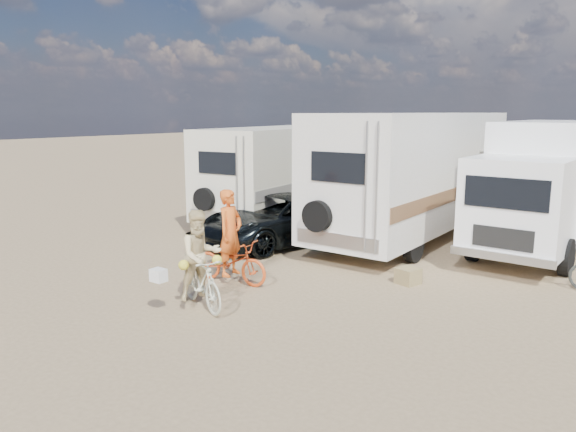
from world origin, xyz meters
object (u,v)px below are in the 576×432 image
Objects in this scene: box_truck at (543,188)px; crate at (408,276)px; rv_main at (415,176)px; rider_woman at (201,264)px; rv_left at (282,173)px; bike_man at (231,261)px; cooler at (316,240)px; bike_woman at (201,282)px; rider_man at (230,241)px; dark_suv at (281,219)px.

box_truck reaches higher than crate.
rv_main reaches higher than rider_woman.
rv_left reaches higher than bike_man.
bike_man is at bearing 43.25° from rider_woman.
rv_left reaches higher than crate.
rv_main reaches higher than cooler.
bike_man is 3.86m from cooler.
rv_main is 5.13× the size of rider_woman.
bike_man is at bearing -102.17° from rv_main.
rider_man is (-0.63, 1.54, 0.44)m from bike_woman.
rider_woman is (0.00, 0.00, 0.35)m from bike_woman.
rider_woman is at bearing -164.16° from rider_man.
rv_main reaches higher than rv_left.
rv_main is 5.03m from rv_left.
rv_left reaches higher than rider_man.
box_truck is 3.71× the size of bike_man.
box_truck reaches higher than rider_man.
crate is (3.25, 2.30, -0.79)m from rider_man.
rv_left reaches higher than rider_woman.
cooler is at bearing -47.61° from rv_left.
rv_left is 8.57m from box_truck.
cooler is at bearing 30.50° from bike_woman.
bike_woman is 3.29× the size of cooler.
rv_left is at bearing 48.49° from bike_woman.
dark_suv reaches higher than bike_man.
bike_woman is (4.29, -8.24, -1.10)m from rv_left.
rv_main is 3.56m from box_truck.
bike_man is 4.23× the size of crate.
cooler is 3.84m from crate.
bike_woman is 4.66m from crate.
rv_main reaches higher than bike_man.
cooler reaches higher than crate.
cooler is (-0.27, 3.84, -0.76)m from rider_man.
box_truck reaches higher than bike_woman.
rider_woman is 4.70m from crate.
cooler is at bearing -146.55° from box_truck.
bike_man is at bearing -144.70° from crate.
bike_man is (3.66, -6.69, -1.14)m from rv_left.
dark_suv is at bearing -132.60° from rv_main.
bike_woman is at bearing -164.16° from rider_man.
cooler is (1.11, 0.16, -0.50)m from dark_suv.
rv_left is at bearing 147.54° from crate.
bike_woman reaches higher than cooler.
rider_man is (1.38, -3.68, 0.26)m from dark_suv.
rv_main reaches higher than crate.
dark_suv is at bearing 42.05° from bike_woman.
rv_left is 4.28× the size of rider_woman.
rv_main is 8.43m from bike_woman.
crate is at bearing -39.96° from rv_left.
rv_left is 14.10× the size of cooler.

